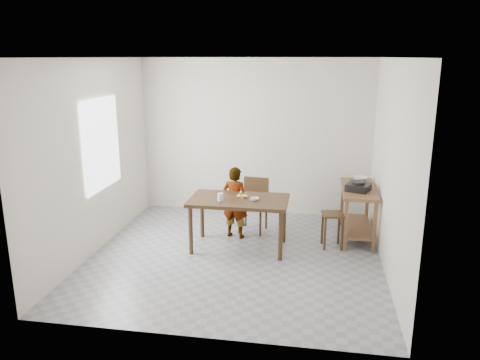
% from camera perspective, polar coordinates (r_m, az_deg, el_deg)
% --- Properties ---
extents(floor, '(4.00, 4.00, 0.04)m').
position_cam_1_polar(floor, '(6.66, -0.57, -9.39)').
color(floor, gray).
rests_on(floor, ground).
extents(ceiling, '(4.00, 4.00, 0.04)m').
position_cam_1_polar(ceiling, '(6.08, -0.64, 14.89)').
color(ceiling, white).
rests_on(ceiling, wall_back).
extents(wall_back, '(4.00, 0.04, 2.70)m').
position_cam_1_polar(wall_back, '(8.19, 1.86, 5.24)').
color(wall_back, silver).
rests_on(wall_back, ground).
extents(wall_front, '(4.00, 0.04, 2.70)m').
position_cam_1_polar(wall_front, '(4.32, -5.27, -3.61)').
color(wall_front, silver).
rests_on(wall_front, ground).
extents(wall_left, '(0.04, 4.00, 2.70)m').
position_cam_1_polar(wall_left, '(6.87, -17.46, 2.69)').
color(wall_left, silver).
rests_on(wall_left, ground).
extents(wall_right, '(0.04, 4.00, 2.70)m').
position_cam_1_polar(wall_right, '(6.21, 18.08, 1.41)').
color(wall_right, silver).
rests_on(wall_right, ground).
extents(window_pane, '(0.02, 1.10, 1.30)m').
position_cam_1_polar(window_pane, '(6.99, -16.46, 4.23)').
color(window_pane, white).
rests_on(window_pane, wall_left).
extents(dining_table, '(1.40, 0.80, 0.75)m').
position_cam_1_polar(dining_table, '(6.79, -0.14, -5.32)').
color(dining_table, '#3B2614').
rests_on(dining_table, floor).
extents(prep_counter, '(0.50, 1.20, 0.80)m').
position_cam_1_polar(prep_counter, '(7.39, 14.10, -3.89)').
color(prep_counter, brown).
rests_on(prep_counter, floor).
extents(child, '(0.45, 0.34, 1.11)m').
position_cam_1_polar(child, '(7.14, -0.61, -2.74)').
color(child, silver).
rests_on(child, floor).
extents(dining_chair, '(0.46, 0.46, 0.84)m').
position_cam_1_polar(dining_chair, '(7.43, 1.58, -3.16)').
color(dining_chair, '#3B2614').
rests_on(dining_chair, floor).
extents(stool, '(0.34, 0.34, 0.52)m').
position_cam_1_polar(stool, '(6.99, 11.16, -6.02)').
color(stool, '#3B2614').
rests_on(stool, floor).
extents(glass_tumbler, '(0.11, 0.11, 0.10)m').
position_cam_1_polar(glass_tumbler, '(6.58, -2.39, -2.07)').
color(glass_tumbler, silver).
rests_on(glass_tumbler, dining_table).
extents(small_bowl, '(0.14, 0.14, 0.04)m').
position_cam_1_polar(small_bowl, '(6.59, 1.78, -2.34)').
color(small_bowl, silver).
rests_on(small_bowl, dining_table).
extents(banana, '(0.19, 0.15, 0.06)m').
position_cam_1_polar(banana, '(6.71, 0.29, -1.92)').
color(banana, '#E1C053').
rests_on(banana, dining_table).
extents(serving_bowl, '(0.29, 0.29, 0.06)m').
position_cam_1_polar(serving_bowl, '(7.69, 14.40, 0.17)').
color(serving_bowl, silver).
rests_on(serving_bowl, prep_counter).
extents(gas_burner, '(0.41, 0.41, 0.11)m').
position_cam_1_polar(gas_burner, '(7.09, 14.23, -0.85)').
color(gas_burner, black).
rests_on(gas_burner, prep_counter).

